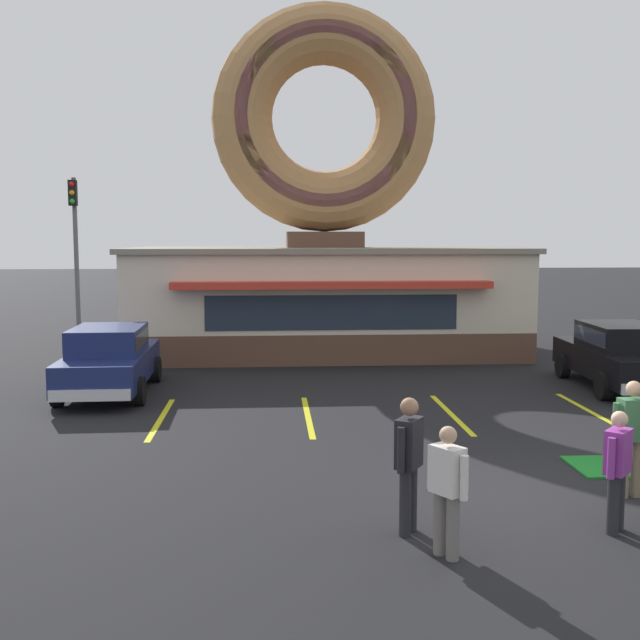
% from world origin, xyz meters
% --- Properties ---
extents(ground_plane, '(160.00, 160.00, 0.00)m').
position_xyz_m(ground_plane, '(0.00, 0.00, 0.00)').
color(ground_plane, black).
extents(donut_shop_building, '(12.30, 6.75, 10.96)m').
position_xyz_m(donut_shop_building, '(-1.77, 13.94, 3.74)').
color(donut_shop_building, brown).
rests_on(donut_shop_building, ground).
extents(mini_donut_far_centre, '(0.13, 0.13, 0.04)m').
position_xyz_m(mini_donut_far_centre, '(2.35, 1.56, 0.05)').
color(mini_donut_far_centre, '#D8667F').
rests_on(mini_donut_far_centre, putting_mat).
extents(car_black, '(2.15, 4.64, 1.60)m').
position_xyz_m(car_black, '(4.95, 7.36, 0.87)').
color(car_black, black).
rests_on(car_black, ground).
extents(car_navy, '(2.04, 4.59, 1.60)m').
position_xyz_m(car_navy, '(-7.31, 7.56, 0.87)').
color(car_navy, navy).
rests_on(car_navy, ground).
extents(pedestrian_hooded_kid, '(0.59, 0.27, 1.67)m').
position_xyz_m(pedestrian_hooded_kid, '(1.55, -0.13, 0.93)').
color(pedestrian_hooded_kid, '#7F7056').
rests_on(pedestrian_hooded_kid, ground).
extents(pedestrian_leather_jacket_man, '(0.44, 0.46, 1.54)m').
position_xyz_m(pedestrian_leather_jacket_man, '(0.76, -1.35, 0.85)').
color(pedestrian_leather_jacket_man, '#232328').
rests_on(pedestrian_leather_jacket_man, ground).
extents(pedestrian_beanie_man, '(0.41, 0.52, 1.72)m').
position_xyz_m(pedestrian_beanie_man, '(-1.84, -1.22, 0.96)').
color(pedestrian_beanie_man, '#232328').
rests_on(pedestrian_beanie_man, ground).
extents(pedestrian_crossing_woman, '(0.41, 0.51, 1.54)m').
position_xyz_m(pedestrian_crossing_woman, '(-1.53, -1.94, 0.85)').
color(pedestrian_crossing_woman, slate).
rests_on(pedestrian_crossing_woman, ground).
extents(trash_bin, '(0.57, 0.57, 0.97)m').
position_xyz_m(trash_bin, '(-8.34, 11.09, 0.50)').
color(trash_bin, '#51565B').
rests_on(trash_bin, ground).
extents(traffic_light_pole, '(0.28, 0.47, 5.80)m').
position_xyz_m(traffic_light_pole, '(-10.47, 17.33, 3.71)').
color(traffic_light_pole, '#595B60').
rests_on(traffic_light_pole, ground).
extents(parking_stripe_far_left, '(0.12, 3.60, 0.01)m').
position_xyz_m(parking_stripe_far_left, '(-5.77, 5.00, 0.00)').
color(parking_stripe_far_left, yellow).
rests_on(parking_stripe_far_left, ground).
extents(parking_stripe_left, '(0.12, 3.60, 0.01)m').
position_xyz_m(parking_stripe_left, '(-2.77, 5.00, 0.00)').
color(parking_stripe_left, yellow).
rests_on(parking_stripe_left, ground).
extents(parking_stripe_mid_left, '(0.12, 3.60, 0.01)m').
position_xyz_m(parking_stripe_mid_left, '(0.23, 5.00, 0.00)').
color(parking_stripe_mid_left, yellow).
rests_on(parking_stripe_mid_left, ground).
extents(parking_stripe_centre, '(0.12, 3.60, 0.01)m').
position_xyz_m(parking_stripe_centre, '(3.23, 5.00, 0.00)').
color(parking_stripe_centre, yellow).
rests_on(parking_stripe_centre, ground).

